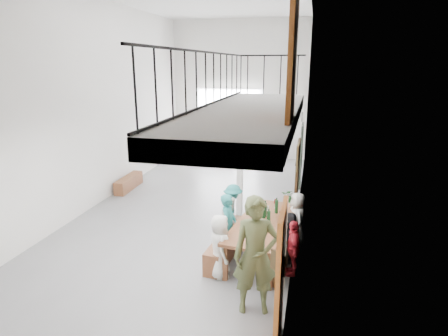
% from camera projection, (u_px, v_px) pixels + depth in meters
% --- Properties ---
extents(floor, '(12.00, 12.00, 0.00)m').
position_uv_depth(floor, '(196.00, 206.00, 10.33)').
color(floor, slate).
rests_on(floor, ground).
extents(room_walls, '(12.00, 12.00, 12.00)m').
position_uv_depth(room_walls, '(193.00, 74.00, 9.37)').
color(room_walls, white).
rests_on(room_walls, ground).
extents(gateway_portal, '(2.80, 0.08, 2.80)m').
position_uv_depth(gateway_portal, '(229.00, 123.00, 15.61)').
color(gateway_portal, white).
rests_on(gateway_portal, ground).
extents(right_wall_decor, '(0.07, 8.28, 5.07)m').
position_uv_depth(right_wall_decor, '(295.00, 170.00, 7.51)').
color(right_wall_decor, '#A74915').
rests_on(right_wall_decor, ground).
extents(balcony, '(1.52, 5.62, 4.00)m').
position_uv_depth(balcony, '(250.00, 117.00, 6.16)').
color(balcony, silver).
rests_on(balcony, ground).
extents(tasting_table, '(1.30, 2.52, 0.79)m').
position_uv_depth(tasting_table, '(263.00, 225.00, 7.42)').
color(tasting_table, brown).
rests_on(tasting_table, ground).
extents(bench_inner, '(0.52, 2.00, 0.45)m').
position_uv_depth(bench_inner, '(228.00, 244.00, 7.70)').
color(bench_inner, brown).
rests_on(bench_inner, ground).
extents(bench_wall, '(0.62, 2.19, 0.50)m').
position_uv_depth(bench_wall, '(283.00, 247.00, 7.52)').
color(bench_wall, brown).
rests_on(bench_wall, ground).
extents(tableware, '(0.70, 1.37, 0.35)m').
position_uv_depth(tableware, '(266.00, 213.00, 7.45)').
color(tableware, black).
rests_on(tableware, tasting_table).
extents(side_bench, '(0.35, 1.43, 0.40)m').
position_uv_depth(side_bench, '(129.00, 183.00, 11.71)').
color(side_bench, brown).
rests_on(side_bench, ground).
extents(oak_barrel, '(0.55, 0.55, 0.80)m').
position_uv_depth(oak_barrel, '(176.00, 151.00, 15.07)').
color(oak_barrel, '#9C7641').
rests_on(oak_barrel, ground).
extents(serving_counter, '(1.65, 0.65, 0.85)m').
position_uv_depth(serving_counter, '(213.00, 147.00, 15.73)').
color(serving_counter, '#321D0E').
rests_on(serving_counter, ground).
extents(counter_bottles, '(1.36, 0.20, 0.28)m').
position_uv_depth(counter_bottles, '(213.00, 133.00, 15.59)').
color(counter_bottles, black).
rests_on(counter_bottles, serving_counter).
extents(guest_left_a, '(0.58, 0.69, 1.20)m').
position_uv_depth(guest_left_a, '(220.00, 246.00, 6.80)').
color(guest_left_a, silver).
rests_on(guest_left_a, ground).
extents(guest_left_b, '(0.33, 0.49, 1.34)m').
position_uv_depth(guest_left_b, '(228.00, 226.00, 7.50)').
color(guest_left_b, '#227374').
rests_on(guest_left_b, ground).
extents(guest_left_c, '(0.42, 0.54, 1.09)m').
position_uv_depth(guest_left_c, '(230.00, 220.00, 8.06)').
color(guest_left_c, silver).
rests_on(guest_left_c, ground).
extents(guest_left_d, '(0.62, 0.85, 1.18)m').
position_uv_depth(guest_left_d, '(233.00, 209.00, 8.54)').
color(guest_left_d, '#227374').
rests_on(guest_left_d, ground).
extents(guest_right_a, '(0.34, 0.65, 1.07)m').
position_uv_depth(guest_right_a, '(293.00, 248.00, 6.88)').
color(guest_right_a, red).
rests_on(guest_right_a, ground).
extents(guest_right_b, '(0.45, 1.00, 1.04)m').
position_uv_depth(guest_right_b, '(289.00, 237.00, 7.36)').
color(guest_right_b, black).
rests_on(guest_right_b, ground).
extents(guest_right_c, '(0.54, 0.66, 1.17)m').
position_uv_depth(guest_right_c, '(297.00, 219.00, 8.03)').
color(guest_right_c, silver).
rests_on(guest_right_c, ground).
extents(host_standing, '(0.78, 0.61, 1.91)m').
position_uv_depth(host_standing, '(256.00, 256.00, 5.75)').
color(host_standing, '#454E2C').
rests_on(host_standing, ground).
extents(potted_plant, '(0.43, 0.40, 0.40)m').
position_uv_depth(potted_plant, '(288.00, 196.00, 10.56)').
color(potted_plant, '#17481C').
rests_on(potted_plant, ground).
extents(bicycle_near, '(1.74, 1.13, 0.86)m').
position_uv_depth(bicycle_near, '(251.00, 150.00, 15.03)').
color(bicycle_near, black).
rests_on(bicycle_near, ground).
extents(bicycle_far, '(1.59, 0.82, 0.92)m').
position_uv_depth(bicycle_far, '(252.00, 151.00, 14.77)').
color(bicycle_far, black).
rests_on(bicycle_far, ground).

